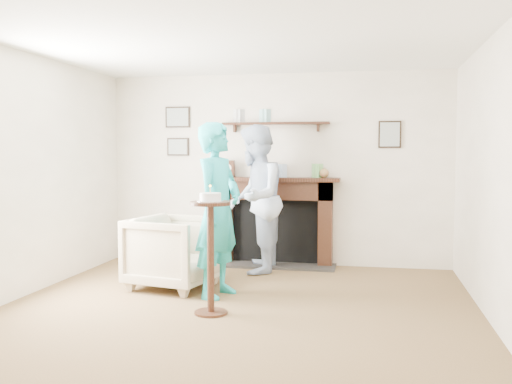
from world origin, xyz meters
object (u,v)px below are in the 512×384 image
at_px(man, 255,272).
at_px(woman, 219,296).
at_px(armchair, 175,288).
at_px(pedestal_table, 210,235).

distance_m(man, woman, 1.22).
distance_m(armchair, woman, 0.61).
relative_size(armchair, pedestal_table, 0.73).
bearing_deg(woman, pedestal_table, -156.21).
bearing_deg(woman, man, 8.50).
distance_m(armchair, pedestal_table, 1.33).
bearing_deg(pedestal_table, armchair, 126.60).
height_order(armchair, woman, woman).
relative_size(man, woman, 1.02).
relative_size(man, pedestal_table, 1.53).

